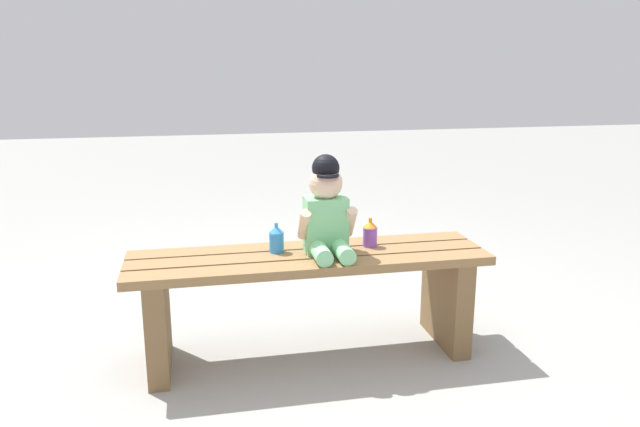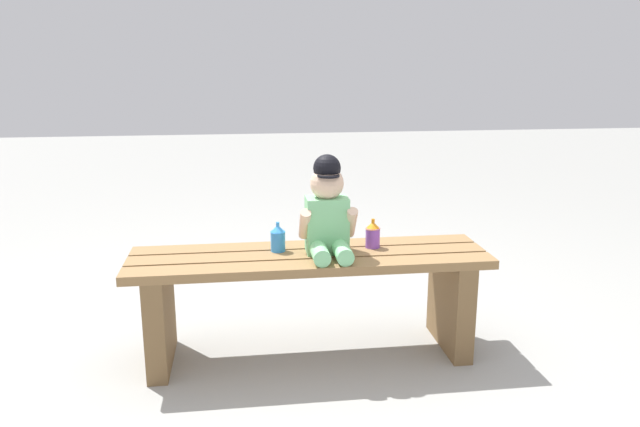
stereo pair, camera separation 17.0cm
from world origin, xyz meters
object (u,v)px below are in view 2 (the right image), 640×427
at_px(child_figure, 328,211).
at_px(sippy_cup_left, 278,238).
at_px(park_bench, 310,287).
at_px(sippy_cup_right, 373,234).

relative_size(child_figure, sippy_cup_left, 3.26).
xyz_separation_m(park_bench, child_figure, (0.07, -0.00, 0.32)).
xyz_separation_m(park_bench, sippy_cup_right, (0.27, 0.05, 0.20)).
bearing_deg(park_bench, child_figure, -1.68).
bearing_deg(child_figure, park_bench, 178.32).
distance_m(park_bench, sippy_cup_left, 0.24).
bearing_deg(sippy_cup_left, sippy_cup_right, 0.00).
xyz_separation_m(park_bench, sippy_cup_left, (-0.12, 0.05, 0.20)).
xyz_separation_m(child_figure, sippy_cup_left, (-0.20, 0.05, -0.12)).
bearing_deg(sippy_cup_left, child_figure, -14.68).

